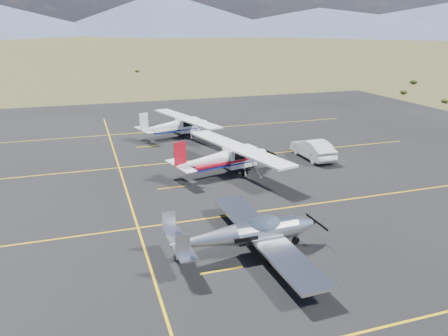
{
  "coord_description": "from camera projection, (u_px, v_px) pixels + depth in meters",
  "views": [
    {
      "loc": [
        -8.21,
        -19.81,
        10.49
      ],
      "look_at": [
        0.16,
        5.85,
        1.6
      ],
      "focal_mm": 35.0,
      "sensor_mm": 36.0,
      "label": 1
    }
  ],
  "objects": [
    {
      "name": "aircraft_plain",
      "position": [
        176.0,
        125.0,
        42.34
      ],
      "size": [
        7.31,
        10.82,
        2.76
      ],
      "rotation": [
        0.0,
        0.0,
        0.29
      ],
      "color": "white",
      "rests_on": "apron"
    },
    {
      "name": "aircraft_low_wing",
      "position": [
        249.0,
        233.0,
        20.71
      ],
      "size": [
        7.3,
        10.18,
        2.22
      ],
      "rotation": [
        0.0,
        0.0,
        0.04
      ],
      "color": "silver",
      "rests_on": "apron"
    },
    {
      "name": "apron",
      "position": [
        217.0,
        185.0,
        29.91
      ],
      "size": [
        72.0,
        72.0,
        0.02
      ],
      "primitive_type": "cube",
      "color": "black",
      "rests_on": "ground"
    },
    {
      "name": "ground",
      "position": [
        255.0,
        228.0,
        23.59
      ],
      "size": [
        1600.0,
        1600.0,
        0.0
      ],
      "primitive_type": "plane",
      "color": "#383D1C",
      "rests_on": "ground"
    },
    {
      "name": "sedan",
      "position": [
        313.0,
        149.0,
        35.71
      ],
      "size": [
        1.74,
        4.87,
        1.6
      ],
      "primitive_type": "imported",
      "rotation": [
        0.0,
        0.0,
        3.15
      ],
      "color": "silver",
      "rests_on": "apron"
    },
    {
      "name": "aircraft_cessna",
      "position": [
        224.0,
        157.0,
        31.77
      ],
      "size": [
        7.64,
        11.62,
        2.95
      ],
      "rotation": [
        0.0,
        0.0,
        0.25
      ],
      "color": "white",
      "rests_on": "apron"
    }
  ]
}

